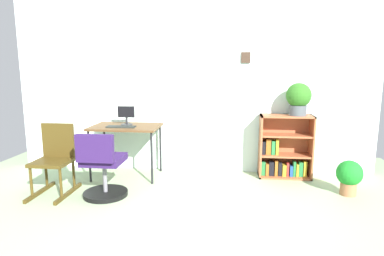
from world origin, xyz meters
The scene contains 10 objects.
ground_plane centered at (0.00, 0.00, 0.00)m, with size 6.24×6.24×0.00m, color #92A97F.
wall_back centered at (0.00, 2.15, 1.28)m, with size 5.20×0.12×2.56m.
desk centered at (-0.86, 1.71, 0.66)m, with size 0.92×0.63×0.72m.
monitor centered at (-0.87, 1.77, 0.85)m, with size 0.23×0.16×0.26m.
keyboard centered at (-0.88, 1.58, 0.73)m, with size 0.38×0.12×0.02m, color #222824.
office_chair centered at (-0.90, 0.91, 0.34)m, with size 0.52×0.55×0.79m.
rocking_chair centered at (-1.53, 1.01, 0.43)m, with size 0.42×0.64×0.84m.
bookshelf_low centered at (1.31, 1.95, 0.38)m, with size 0.71×0.30×0.87m.
potted_plant_on_shelf centered at (1.46, 1.90, 1.11)m, with size 0.33×0.33×0.44m.
potted_plant_floor centered at (1.98, 1.32, 0.24)m, with size 0.30×0.30×0.42m.
Camera 1 is at (0.54, -2.60, 1.48)m, focal length 30.73 mm.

